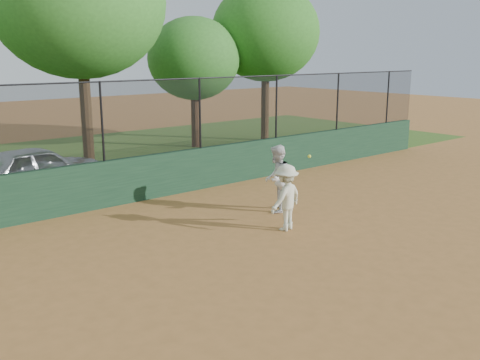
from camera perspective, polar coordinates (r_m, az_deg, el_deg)
ground at (r=9.81m, az=4.75°, el=-9.83°), size 80.00×80.00×0.00m
back_wall at (r=14.30m, az=-12.34°, el=-0.12°), size 26.00×0.20×1.20m
grass_strip at (r=19.82m, az=-20.40°, el=1.30°), size 36.00×12.00×0.01m
parked_car at (r=16.25m, az=-20.86°, el=1.15°), size 4.11×2.16×1.33m
player_second at (r=13.22m, az=3.94°, el=0.13°), size 1.03×0.99×1.68m
player_main at (r=11.89m, az=4.91°, el=-1.88°), size 1.05×0.81×1.73m
fence_assembly at (r=14.00m, az=-12.77°, el=6.38°), size 26.00×0.06×2.00m
tree_2 at (r=18.23m, az=-16.81°, el=17.74°), size 5.54×5.03×7.82m
tree_3 at (r=22.46m, az=-4.91°, el=12.75°), size 3.90×3.54×5.34m
tree_4 at (r=24.21m, az=2.77°, el=15.44°), size 4.92×4.48×6.89m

